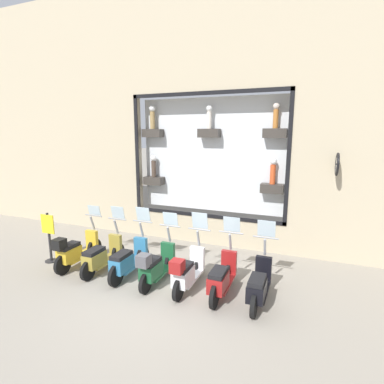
{
  "coord_description": "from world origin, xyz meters",
  "views": [
    {
      "loc": [
        -5.73,
        -3.17,
        3.69
      ],
      "look_at": [
        1.85,
        -0.15,
        2.08
      ],
      "focal_mm": 28.0,
      "sensor_mm": 36.0,
      "label": 1
    }
  ],
  "objects_px": {
    "scooter_white_2": "(187,271)",
    "shop_sign_post": "(49,236)",
    "scooter_black_0": "(259,285)",
    "scooter_olive_5": "(101,256)",
    "scooter_red_1": "(222,277)",
    "scooter_green_3": "(155,266)",
    "scooter_teal_4": "(128,260)",
    "scooter_yellow_6": "(75,251)"
  },
  "relations": [
    {
      "from": "scooter_black_0",
      "to": "scooter_white_2",
      "type": "height_order",
      "value": "scooter_white_2"
    },
    {
      "from": "scooter_olive_5",
      "to": "scooter_yellow_6",
      "type": "height_order",
      "value": "scooter_olive_5"
    },
    {
      "from": "scooter_red_1",
      "to": "scooter_white_2",
      "type": "height_order",
      "value": "scooter_white_2"
    },
    {
      "from": "scooter_red_1",
      "to": "scooter_white_2",
      "type": "xyz_separation_m",
      "value": [
        -0.06,
        0.84,
        0.03
      ]
    },
    {
      "from": "scooter_black_0",
      "to": "scooter_green_3",
      "type": "height_order",
      "value": "scooter_black_0"
    },
    {
      "from": "scooter_red_1",
      "to": "scooter_teal_4",
      "type": "distance_m",
      "value": 2.52
    },
    {
      "from": "scooter_red_1",
      "to": "scooter_olive_5",
      "type": "relative_size",
      "value": 1.0
    },
    {
      "from": "scooter_black_0",
      "to": "shop_sign_post",
      "type": "bearing_deg",
      "value": 90.29
    },
    {
      "from": "scooter_red_1",
      "to": "scooter_yellow_6",
      "type": "xyz_separation_m",
      "value": [
        -0.06,
        4.21,
        0.04
      ]
    },
    {
      "from": "scooter_black_0",
      "to": "scooter_green_3",
      "type": "bearing_deg",
      "value": 91.46
    },
    {
      "from": "scooter_white_2",
      "to": "shop_sign_post",
      "type": "xyz_separation_m",
      "value": [
        0.03,
        4.33,
        0.3
      ]
    },
    {
      "from": "scooter_red_1",
      "to": "scooter_yellow_6",
      "type": "height_order",
      "value": "scooter_red_1"
    },
    {
      "from": "scooter_green_3",
      "to": "scooter_black_0",
      "type": "bearing_deg",
      "value": -88.54
    },
    {
      "from": "scooter_red_1",
      "to": "scooter_black_0",
      "type": "bearing_deg",
      "value": -90.19
    },
    {
      "from": "scooter_teal_4",
      "to": "scooter_black_0",
      "type": "bearing_deg",
      "value": -90.07
    },
    {
      "from": "scooter_olive_5",
      "to": "scooter_yellow_6",
      "type": "bearing_deg",
      "value": 93.8
    },
    {
      "from": "scooter_red_1",
      "to": "scooter_teal_4",
      "type": "xyz_separation_m",
      "value": [
        0.0,
        2.52,
        0.0
      ]
    },
    {
      "from": "scooter_teal_4",
      "to": "shop_sign_post",
      "type": "relative_size",
      "value": 1.24
    },
    {
      "from": "scooter_black_0",
      "to": "scooter_teal_4",
      "type": "distance_m",
      "value": 3.37
    },
    {
      "from": "shop_sign_post",
      "to": "scooter_black_0",
      "type": "bearing_deg",
      "value": -89.71
    },
    {
      "from": "scooter_olive_5",
      "to": "scooter_yellow_6",
      "type": "xyz_separation_m",
      "value": [
        -0.06,
        0.84,
        0.05
      ]
    },
    {
      "from": "scooter_teal_4",
      "to": "scooter_olive_5",
      "type": "height_order",
      "value": "scooter_teal_4"
    },
    {
      "from": "scooter_white_2",
      "to": "scooter_yellow_6",
      "type": "height_order",
      "value": "scooter_white_2"
    },
    {
      "from": "scooter_teal_4",
      "to": "scooter_white_2",
      "type": "bearing_deg",
      "value": -92.21
    },
    {
      "from": "scooter_olive_5",
      "to": "shop_sign_post",
      "type": "relative_size",
      "value": 1.23
    },
    {
      "from": "scooter_black_0",
      "to": "scooter_teal_4",
      "type": "relative_size",
      "value": 0.99
    },
    {
      "from": "scooter_teal_4",
      "to": "scooter_yellow_6",
      "type": "xyz_separation_m",
      "value": [
        -0.06,
        1.68,
        0.04
      ]
    },
    {
      "from": "scooter_yellow_6",
      "to": "shop_sign_post",
      "type": "bearing_deg",
      "value": 88.45
    },
    {
      "from": "scooter_black_0",
      "to": "scooter_yellow_6",
      "type": "height_order",
      "value": "scooter_black_0"
    },
    {
      "from": "scooter_black_0",
      "to": "scooter_teal_4",
      "type": "bearing_deg",
      "value": 89.93
    },
    {
      "from": "scooter_olive_5",
      "to": "shop_sign_post",
      "type": "xyz_separation_m",
      "value": [
        -0.03,
        1.8,
        0.34
      ]
    },
    {
      "from": "scooter_white_2",
      "to": "scooter_teal_4",
      "type": "distance_m",
      "value": 1.68
    },
    {
      "from": "scooter_red_1",
      "to": "shop_sign_post",
      "type": "xyz_separation_m",
      "value": [
        -0.03,
        5.17,
        0.33
      ]
    },
    {
      "from": "scooter_olive_5",
      "to": "scooter_teal_4",
      "type": "bearing_deg",
      "value": -89.67
    },
    {
      "from": "scooter_teal_4",
      "to": "scooter_olive_5",
      "type": "xyz_separation_m",
      "value": [
        -0.0,
        0.84,
        -0.02
      ]
    },
    {
      "from": "scooter_black_0",
      "to": "scooter_green_3",
      "type": "relative_size",
      "value": 1.0
    },
    {
      "from": "scooter_red_1",
      "to": "scooter_yellow_6",
      "type": "relative_size",
      "value": 1.0
    },
    {
      "from": "scooter_green_3",
      "to": "scooter_teal_4",
      "type": "relative_size",
      "value": 0.99
    },
    {
      "from": "shop_sign_post",
      "to": "scooter_olive_5",
      "type": "bearing_deg",
      "value": -89.05
    },
    {
      "from": "scooter_red_1",
      "to": "scooter_green_3",
      "type": "height_order",
      "value": "scooter_red_1"
    },
    {
      "from": "scooter_white_2",
      "to": "scooter_olive_5",
      "type": "bearing_deg",
      "value": 88.64
    },
    {
      "from": "scooter_black_0",
      "to": "scooter_olive_5",
      "type": "xyz_separation_m",
      "value": [
        -0.0,
        4.21,
        -0.0
      ]
    }
  ]
}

